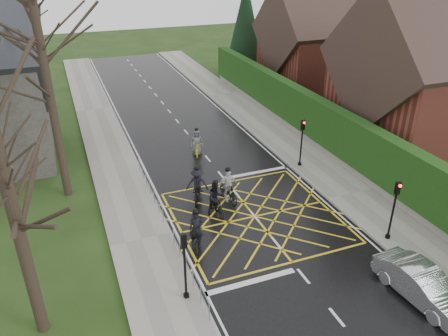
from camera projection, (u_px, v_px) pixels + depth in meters
ground at (255, 216)px, 22.96m from camera, size 120.00×120.00×0.00m
road at (255, 216)px, 22.95m from camera, size 9.00×80.00×0.01m
sidewalk_right at (350, 194)px, 24.85m from camera, size 3.00×80.00×0.15m
sidewalk_left at (141, 240)px, 20.99m from camera, size 3.00×80.00×0.15m
stone_wall at (320, 145)px, 30.27m from camera, size 0.50×38.00×0.70m
hedge at (323, 122)px, 29.48m from camera, size 0.90×38.00×2.80m
house_near at (434, 81)px, 28.87m from camera, size 11.80×9.80×11.30m
house_far at (319, 46)px, 40.67m from camera, size 9.80×8.80×10.30m
conifer at (245, 28)px, 45.73m from camera, size 4.60×4.60×10.00m
tree_front at (4, 175)px, 13.31m from camera, size 7.56×7.56×9.36m
tree_near at (42, 55)px, 21.44m from camera, size 9.24×9.24×11.44m
tree_mid at (21, 18)px, 27.43m from camera, size 10.08×10.08×12.48m
tree_far at (37, 23)px, 34.96m from camera, size 8.40×8.40×10.40m
railing_south at (189, 266)px, 18.20m from camera, size 0.05×5.04×1.03m
railing_north at (150, 184)px, 24.42m from camera, size 0.05×6.04×1.03m
traffic_light_ne at (301, 143)px, 27.32m from camera, size 0.24×0.31×3.21m
traffic_light_se at (393, 211)px, 20.35m from camera, size 0.24×0.31×3.21m
traffic_light_sw at (185, 267)px, 16.83m from camera, size 0.24×0.31×3.21m
cyclist_rear at (197, 235)px, 20.38m from camera, size 1.34×2.24×2.06m
cyclist_back at (216, 201)px, 22.89m from camera, size 0.92×2.02×2.01m
cyclist_mid at (198, 188)px, 24.13m from camera, size 1.58×2.28×2.10m
cyclist_front at (228, 189)px, 24.07m from camera, size 1.14×2.10×2.06m
cyclist_lead at (197, 145)px, 29.56m from camera, size 1.29×2.06×1.89m
car at (422, 285)px, 17.34m from camera, size 1.84×4.29×1.38m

